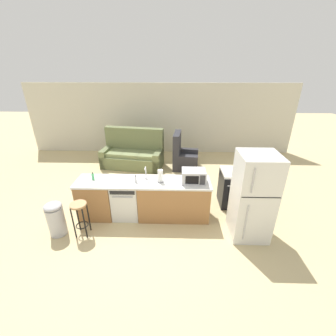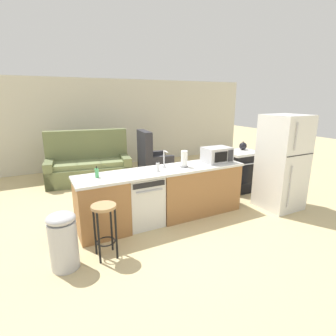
{
  "view_description": "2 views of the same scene",
  "coord_description": "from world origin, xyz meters",
  "px_view_note": "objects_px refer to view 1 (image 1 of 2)",
  "views": [
    {
      "loc": [
        0.81,
        -4.27,
        3.23
      ],
      "look_at": [
        0.69,
        0.42,
        1.03
      ],
      "focal_mm": 24.0,
      "sensor_mm": 36.0,
      "label": 1
    },
    {
      "loc": [
        -1.74,
        -3.78,
        2.07
      ],
      "look_at": [
        0.26,
        0.06,
        0.89
      ],
      "focal_mm": 28.0,
      "sensor_mm": 36.0,
      "label": 2
    }
  ],
  "objects_px": {
    "stove_range": "(236,188)",
    "kettle": "(244,166)",
    "dishwasher": "(126,200)",
    "soap_bottle": "(136,180)",
    "trash_bin": "(56,218)",
    "dish_soap_bottle": "(93,177)",
    "refrigerator": "(253,197)",
    "couch": "(133,154)",
    "microwave": "(194,176)",
    "armchair": "(183,158)",
    "bar_stool": "(80,212)",
    "paper_towel_roll": "(160,176)"
  },
  "relations": [
    {
      "from": "refrigerator",
      "to": "trash_bin",
      "type": "bearing_deg",
      "value": -178.44
    },
    {
      "from": "dishwasher",
      "to": "refrigerator",
      "type": "height_order",
      "value": "refrigerator"
    },
    {
      "from": "paper_towel_roll",
      "to": "trash_bin",
      "type": "height_order",
      "value": "paper_towel_roll"
    },
    {
      "from": "soap_bottle",
      "to": "couch",
      "type": "relative_size",
      "value": 0.08
    },
    {
      "from": "soap_bottle",
      "to": "trash_bin",
      "type": "distance_m",
      "value": 1.78
    },
    {
      "from": "dishwasher",
      "to": "couch",
      "type": "height_order",
      "value": "couch"
    },
    {
      "from": "bar_stool",
      "to": "couch",
      "type": "height_order",
      "value": "couch"
    },
    {
      "from": "dish_soap_bottle",
      "to": "kettle",
      "type": "xyz_separation_m",
      "value": [
        3.47,
        0.63,
        0.01
      ]
    },
    {
      "from": "soap_bottle",
      "to": "trash_bin",
      "type": "bearing_deg",
      "value": -159.27
    },
    {
      "from": "stove_range",
      "to": "trash_bin",
      "type": "bearing_deg",
      "value": -162.88
    },
    {
      "from": "stove_range",
      "to": "microwave",
      "type": "relative_size",
      "value": 1.8
    },
    {
      "from": "dishwasher",
      "to": "couch",
      "type": "relative_size",
      "value": 0.4
    },
    {
      "from": "bar_stool",
      "to": "trash_bin",
      "type": "xyz_separation_m",
      "value": [
        -0.52,
        0.0,
        -0.16
      ]
    },
    {
      "from": "stove_range",
      "to": "refrigerator",
      "type": "relative_size",
      "value": 0.51
    },
    {
      "from": "paper_towel_roll",
      "to": "kettle",
      "type": "height_order",
      "value": "paper_towel_roll"
    },
    {
      "from": "armchair",
      "to": "microwave",
      "type": "bearing_deg",
      "value": -87.45
    },
    {
      "from": "armchair",
      "to": "refrigerator",
      "type": "bearing_deg",
      "value": -69.29
    },
    {
      "from": "refrigerator",
      "to": "trash_bin",
      "type": "height_order",
      "value": "refrigerator"
    },
    {
      "from": "soap_bottle",
      "to": "dishwasher",
      "type": "bearing_deg",
      "value": 166.36
    },
    {
      "from": "soap_bottle",
      "to": "bar_stool",
      "type": "distance_m",
      "value": 1.28
    },
    {
      "from": "dish_soap_bottle",
      "to": "couch",
      "type": "height_order",
      "value": "couch"
    },
    {
      "from": "soap_bottle",
      "to": "bar_stool",
      "type": "height_order",
      "value": "soap_bottle"
    },
    {
      "from": "soap_bottle",
      "to": "dish_soap_bottle",
      "type": "xyz_separation_m",
      "value": [
        -0.96,
        0.11,
        0.0
      ]
    },
    {
      "from": "paper_towel_roll",
      "to": "couch",
      "type": "height_order",
      "value": "couch"
    },
    {
      "from": "couch",
      "to": "microwave",
      "type": "bearing_deg",
      "value": -57.51
    },
    {
      "from": "kettle",
      "to": "bar_stool",
      "type": "xyz_separation_m",
      "value": [
        -3.56,
        -1.34,
        -0.45
      ]
    },
    {
      "from": "dish_soap_bottle",
      "to": "microwave",
      "type": "bearing_deg",
      "value": -1.4
    },
    {
      "from": "paper_towel_roll",
      "to": "kettle",
      "type": "bearing_deg",
      "value": 19.28
    },
    {
      "from": "dishwasher",
      "to": "kettle",
      "type": "relative_size",
      "value": 4.1
    },
    {
      "from": "dishwasher",
      "to": "microwave",
      "type": "height_order",
      "value": "microwave"
    },
    {
      "from": "armchair",
      "to": "kettle",
      "type": "bearing_deg",
      "value": -55.32
    },
    {
      "from": "paper_towel_roll",
      "to": "stove_range",
      "type": "bearing_deg",
      "value": 17.25
    },
    {
      "from": "kettle",
      "to": "trash_bin",
      "type": "bearing_deg",
      "value": -161.88
    },
    {
      "from": "refrigerator",
      "to": "couch",
      "type": "distance_m",
      "value": 4.49
    },
    {
      "from": "stove_range",
      "to": "kettle",
      "type": "bearing_deg",
      "value": 37.71
    },
    {
      "from": "paper_towel_roll",
      "to": "couch",
      "type": "bearing_deg",
      "value": 111.03
    },
    {
      "from": "dishwasher",
      "to": "bar_stool",
      "type": "relative_size",
      "value": 1.14
    },
    {
      "from": "trash_bin",
      "to": "armchair",
      "type": "bearing_deg",
      "value": 51.34
    },
    {
      "from": "dishwasher",
      "to": "armchair",
      "type": "xyz_separation_m",
      "value": [
        1.37,
        2.7,
        -0.07
      ]
    },
    {
      "from": "kettle",
      "to": "dish_soap_bottle",
      "type": "bearing_deg",
      "value": -169.76
    },
    {
      "from": "stove_range",
      "to": "dish_soap_bottle",
      "type": "distance_m",
      "value": 3.38
    },
    {
      "from": "dish_soap_bottle",
      "to": "couch",
      "type": "relative_size",
      "value": 0.08
    },
    {
      "from": "dishwasher",
      "to": "refrigerator",
      "type": "bearing_deg",
      "value": -11.93
    },
    {
      "from": "paper_towel_roll",
      "to": "bar_stool",
      "type": "distance_m",
      "value": 1.77
    },
    {
      "from": "dish_soap_bottle",
      "to": "trash_bin",
      "type": "height_order",
      "value": "dish_soap_bottle"
    },
    {
      "from": "soap_bottle",
      "to": "dish_soap_bottle",
      "type": "relative_size",
      "value": 1.0
    },
    {
      "from": "paper_towel_roll",
      "to": "dish_soap_bottle",
      "type": "xyz_separation_m",
      "value": [
        -1.48,
        0.07,
        -0.07
      ]
    },
    {
      "from": "microwave",
      "to": "couch",
      "type": "relative_size",
      "value": 0.24
    },
    {
      "from": "microwave",
      "to": "kettle",
      "type": "xyz_separation_m",
      "value": [
        1.28,
        0.68,
        -0.05
      ]
    },
    {
      "from": "paper_towel_roll",
      "to": "kettle",
      "type": "distance_m",
      "value": 2.1
    }
  ]
}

